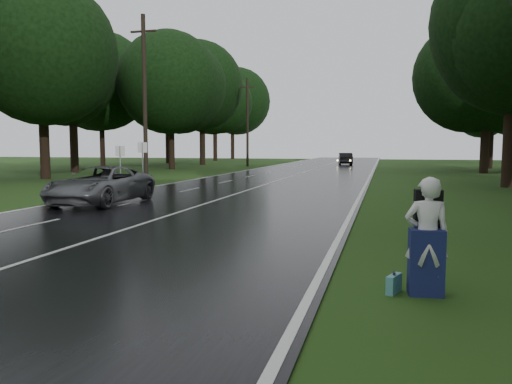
# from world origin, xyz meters

# --- Properties ---
(ground) EXTENTS (160.00, 160.00, 0.00)m
(ground) POSITION_xyz_m (0.00, 0.00, 0.00)
(ground) COLOR #214013
(ground) RESTS_ON ground
(road) EXTENTS (12.00, 140.00, 0.04)m
(road) POSITION_xyz_m (0.00, 20.00, 0.02)
(road) COLOR black
(road) RESTS_ON ground
(lane_center) EXTENTS (0.12, 140.00, 0.01)m
(lane_center) POSITION_xyz_m (0.00, 20.00, 0.04)
(lane_center) COLOR silver
(lane_center) RESTS_ON road
(grey_car) EXTENTS (2.54, 5.37, 1.48)m
(grey_car) POSITION_xyz_m (-4.08, 7.36, 0.78)
(grey_car) COLOR #515356
(grey_car) RESTS_ON road
(far_car) EXTENTS (2.12, 4.62, 1.47)m
(far_car) POSITION_xyz_m (2.21, 50.70, 0.77)
(far_car) COLOR black
(far_car) RESTS_ON road
(hitchhiker) EXTENTS (0.71, 0.65, 1.86)m
(hitchhiker) POSITION_xyz_m (7.53, -1.97, 0.86)
(hitchhiker) COLOR silver
(hitchhiker) RESTS_ON ground
(suitcase) EXTENTS (0.26, 0.43, 0.29)m
(suitcase) POSITION_xyz_m (7.05, -2.02, 0.15)
(suitcase) COLOR teal
(suitcase) RESTS_ON ground
(utility_pole_mid) EXTENTS (1.80, 0.28, 10.83)m
(utility_pole_mid) POSITION_xyz_m (-8.50, 19.80, 0.00)
(utility_pole_mid) COLOR black
(utility_pole_mid) RESTS_ON ground
(utility_pole_far) EXTENTS (1.80, 0.28, 10.03)m
(utility_pole_far) POSITION_xyz_m (-8.50, 44.78, 0.00)
(utility_pole_far) COLOR black
(utility_pole_far) RESTS_ON ground
(road_sign_a) EXTENTS (0.56, 0.10, 2.34)m
(road_sign_a) POSITION_xyz_m (-7.20, 14.27, 0.00)
(road_sign_a) COLOR white
(road_sign_a) RESTS_ON ground
(road_sign_b) EXTENTS (0.61, 0.10, 2.55)m
(road_sign_b) POSITION_xyz_m (-7.20, 16.86, 0.00)
(road_sign_b) COLOR white
(road_sign_b) RESTS_ON ground
(tree_left_d) EXTENTS (9.47, 9.47, 14.80)m
(tree_left_d) POSITION_xyz_m (-16.49, 20.02, 0.00)
(tree_left_d) COLOR black
(tree_left_d) RESTS_ON ground
(tree_left_e) EXTENTS (9.13, 9.13, 14.26)m
(tree_left_e) POSITION_xyz_m (-13.93, 35.83, 0.00)
(tree_left_e) COLOR black
(tree_left_e) RESTS_ON ground
(tree_left_f) EXTENTS (10.67, 10.67, 16.68)m
(tree_left_f) POSITION_xyz_m (-15.21, 47.85, 0.00)
(tree_left_f) COLOR black
(tree_left_f) RESTS_ON ground
(tree_right_d) EXTENTS (10.11, 10.11, 15.80)m
(tree_right_d) POSITION_xyz_m (13.61, 20.50, 0.00)
(tree_right_d) COLOR black
(tree_right_d) RESTS_ON ground
(tree_right_e) EXTENTS (9.00, 9.00, 14.06)m
(tree_right_e) POSITION_xyz_m (15.04, 35.44, 0.00)
(tree_right_e) COLOR black
(tree_right_e) RESTS_ON ground
(tree_right_f) EXTENTS (10.78, 10.78, 16.84)m
(tree_right_f) POSITION_xyz_m (17.46, 45.59, 0.00)
(tree_right_f) COLOR black
(tree_right_f) RESTS_ON ground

